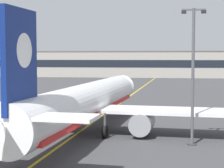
{
  "coord_description": "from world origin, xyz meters",
  "views": [
    {
      "loc": [
        8.57,
        -31.42,
        8.41
      ],
      "look_at": [
        2.35,
        13.95,
        5.15
      ],
      "focal_mm": 63.9,
      "sensor_mm": 36.0,
      "label": 1
    }
  ],
  "objects": [
    {
      "name": "airliner_foreground",
      "position": [
        -0.05,
        10.34,
        3.37
      ],
      "size": [
        32.29,
        41.52,
        11.65
      ],
      "color": "white",
      "rests_on": "ground"
    },
    {
      "name": "terminal_building",
      "position": [
        -4.14,
        126.26,
        5.21
      ],
      "size": [
        142.65,
        12.4,
        10.4
      ],
      "color": "#9E998E",
      "rests_on": "ground"
    },
    {
      "name": "apron_lamp_post",
      "position": [
        11.01,
        6.39,
        6.7
      ],
      "size": [
        2.24,
        0.9,
        12.8
      ],
      "color": "#515156",
      "rests_on": "ground"
    },
    {
      "name": "ground_plane",
      "position": [
        0.0,
        0.0,
        0.0
      ],
      "size": [
        400.0,
        400.0,
        0.0
      ],
      "primitive_type": "plane",
      "color": "#3D3D3F"
    },
    {
      "name": "safety_cone_by_nose_gear",
      "position": [
        2.02,
        27.07,
        0.26
      ],
      "size": [
        0.44,
        0.44,
        0.55
      ],
      "color": "orange",
      "rests_on": "ground"
    },
    {
      "name": "taxiway_centreline",
      "position": [
        0.0,
        30.0,
        0.0
      ],
      "size": [
        9.0,
        179.8,
        0.01
      ],
      "primitive_type": "cube",
      "rotation": [
        0.0,
        0.0,
        -0.05
      ],
      "color": "yellow",
      "rests_on": "ground"
    }
  ]
}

